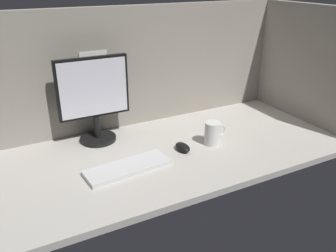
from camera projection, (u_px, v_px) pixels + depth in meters
The scene contains 7 objects.
ground_plane at pixel (167, 152), 167.81cm from camera, with size 180.00×80.00×3.00cm, color beige.
cubicle_wall_back at pixel (135, 67), 184.91cm from camera, with size 180.00×5.50×62.86cm.
cubicle_wall_side at pixel (309, 64), 191.23cm from camera, with size 5.00×80.00×62.86cm, color gray.
monitor at pixel (94, 97), 167.21cm from camera, with size 34.74×18.00×42.15cm.
keyboard at pixel (128, 167), 149.23cm from camera, with size 37.00×13.00×2.00cm, color silver.
mouse at pixel (183, 147), 165.08cm from camera, with size 5.60×9.60×3.40cm, color black.
mug_ceramic_white at pixel (213, 133), 169.72cm from camera, with size 11.66×7.82×11.54cm.
Camera 1 is at (-67.92, -131.99, 77.72)cm, focal length 37.22 mm.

